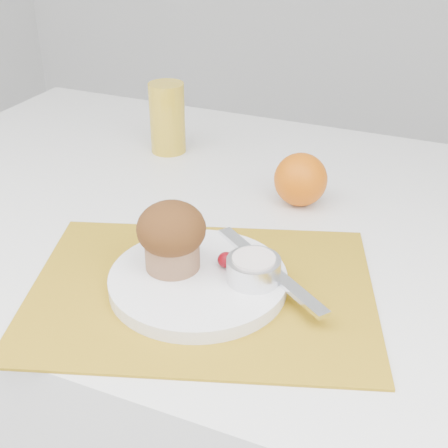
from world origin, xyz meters
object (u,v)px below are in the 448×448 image
at_px(plate, 198,280).
at_px(table, 221,388).
at_px(orange, 301,179).
at_px(juice_glass, 167,118).
at_px(muffin, 172,235).

bearing_deg(plate, table, 106.52).
bearing_deg(orange, juice_glass, 159.77).
bearing_deg(muffin, juice_glass, 118.53).
height_order(table, plate, plate).
xyz_separation_m(table, muffin, (0.02, -0.20, 0.44)).
bearing_deg(juice_glass, table, -43.39).
bearing_deg(juice_glass, muffin, -61.47).
height_order(table, orange, orange).
height_order(table, muffin, muffin).
height_order(plate, orange, orange).
distance_m(plate, juice_glass, 0.44).
xyz_separation_m(plate, orange, (0.05, 0.27, 0.03)).
bearing_deg(orange, plate, -99.86).
bearing_deg(muffin, plate, -6.85).
bearing_deg(plate, muffin, 173.15).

